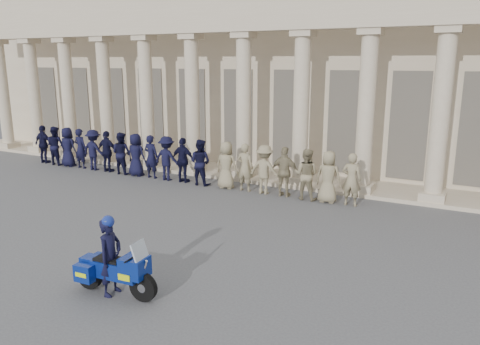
# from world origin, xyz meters

# --- Properties ---
(ground) EXTENTS (90.00, 90.00, 0.00)m
(ground) POSITION_xyz_m (0.00, 0.00, 0.00)
(ground) COLOR #4C4C4F
(ground) RESTS_ON ground
(building) EXTENTS (40.00, 12.50, 9.00)m
(building) POSITION_xyz_m (-0.00, 14.74, 4.52)
(building) COLOR #C4B193
(building) RESTS_ON ground
(officer_rank) EXTENTS (16.79, 0.74, 1.95)m
(officer_rank) POSITION_xyz_m (-4.22, 6.40, 0.97)
(officer_rank) COLOR black
(officer_rank) RESTS_ON ground
(motorcycle) EXTENTS (2.14, 0.89, 1.37)m
(motorcycle) POSITION_xyz_m (0.94, -2.65, 0.59)
(motorcycle) COLOR black
(motorcycle) RESTS_ON ground
(rider) EXTENTS (0.47, 0.67, 1.86)m
(rider) POSITION_xyz_m (0.83, -2.66, 0.92)
(rider) COLOR black
(rider) RESTS_ON ground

